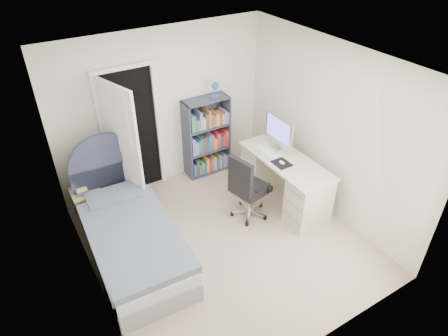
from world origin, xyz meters
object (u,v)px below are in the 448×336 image
bed (131,236)px  office_chair (246,185)px  bookcase (207,139)px  nightstand (86,197)px  floor_lamp (137,178)px  desk (284,178)px

bed → office_chair: bearing=-6.1°
bookcase → office_chair: bookcase is taller
nightstand → office_chair: 2.30m
floor_lamp → bookcase: size_ratio=0.80×
nightstand → desk: (2.68, -1.15, 0.03)m
floor_lamp → bookcase: (1.37, 0.31, 0.09)m
nightstand → floor_lamp: 0.76m
office_chair → desk: bearing=2.0°
floor_lamp → office_chair: size_ratio=1.21×
desk → bed: bearing=176.3°
nightstand → bookcase: size_ratio=0.37×
office_chair → floor_lamp: bearing=139.6°
nightstand → bookcase: 2.13m
floor_lamp → office_chair: (1.23, -1.05, 0.06)m
desk → bookcase: bearing=113.2°
floor_lamp → bookcase: bookcase is taller
bed → bookcase: (1.82, 1.18, 0.31)m
floor_lamp → desk: bearing=-27.8°
nightstand → bookcase: (2.11, 0.18, 0.23)m
nightstand → desk: size_ratio=0.37×
office_chair → nightstand: bearing=149.1°
desk → office_chair: size_ratio=1.50×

